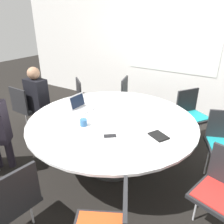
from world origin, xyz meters
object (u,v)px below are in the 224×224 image
(chair_2, at_px, (11,199))
(laptop, at_px, (81,106))
(spiral_notebook, at_px, (159,136))
(chair_0, at_px, (26,106))
(chair_6, at_px, (191,112))
(coffee_cup, at_px, (84,122))
(chair_7, at_px, (131,96))
(person_0, at_px, (38,97))
(cell_phone, at_px, (110,136))
(chair_8, at_px, (86,97))
(chair_4, at_px, (223,188))

(chair_2, xyz_separation_m, laptop, (-0.42, 1.47, 0.26))
(spiral_notebook, bearing_deg, chair_0, 178.28)
(chair_6, height_order, coffee_cup, chair_6)
(chair_6, bearing_deg, chair_7, -63.20)
(chair_2, height_order, person_0, person_0)
(coffee_cup, distance_m, cell_phone, 0.42)
(chair_6, distance_m, chair_8, 1.93)
(coffee_cup, bearing_deg, chair_4, 1.21)
(chair_2, xyz_separation_m, person_0, (-1.40, 1.51, 0.19))
(laptop, bearing_deg, chair_8, 37.10)
(chair_6, relative_size, coffee_cup, 9.78)
(person_0, bearing_deg, chair_2, -45.74)
(chair_2, distance_m, chair_7, 2.86)
(chair_6, relative_size, cell_phone, 5.72)
(chair_7, height_order, person_0, person_0)
(chair_0, bearing_deg, chair_6, 28.75)
(laptop, bearing_deg, chair_4, -97.90)
(laptop, bearing_deg, coffee_cup, -134.62)
(chair_7, xyz_separation_m, person_0, (-1.06, -1.33, 0.19))
(cell_phone, bearing_deg, chair_7, 110.83)
(chair_6, height_order, laptop, laptop)
(chair_2, distance_m, person_0, 2.06)
(chair_7, bearing_deg, cell_phone, 5.30)
(chair_2, xyz_separation_m, chair_4, (1.55, 1.14, 0.00))
(chair_4, relative_size, person_0, 0.71)
(person_0, bearing_deg, coffee_cup, -15.36)
(chair_4, relative_size, laptop, 3.01)
(person_0, bearing_deg, chair_0, -160.90)
(cell_phone, bearing_deg, chair_6, 72.64)
(person_0, height_order, cell_phone, person_0)
(person_0, distance_m, coffee_cup, 1.38)
(chair_8, xyz_separation_m, cell_phone, (1.38, -1.26, 0.21))
(coffee_cup, bearing_deg, person_0, 163.17)
(chair_2, xyz_separation_m, chair_7, (-0.34, 2.84, 0.00))
(chair_0, relative_size, chair_4, 1.00)
(chair_2, distance_m, chair_4, 1.92)
(cell_phone, bearing_deg, spiral_notebook, 31.56)
(chair_2, distance_m, chair_6, 2.85)
(chair_2, relative_size, spiral_notebook, 3.41)
(laptop, height_order, coffee_cup, laptop)
(coffee_cup, bearing_deg, chair_7, 98.50)
(chair_8, xyz_separation_m, spiral_notebook, (1.85, -0.98, 0.21))
(chair_4, distance_m, cell_phone, 1.23)
(chair_7, height_order, chair_8, same)
(chair_0, bearing_deg, laptop, 3.18)
(chair_6, height_order, cell_phone, chair_6)
(chair_2, relative_size, coffee_cup, 9.78)
(coffee_cup, bearing_deg, chair_2, -86.05)
(chair_8, bearing_deg, chair_0, -83.61)
(chair_6, xyz_separation_m, cell_phone, (-0.51, -1.64, 0.21))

